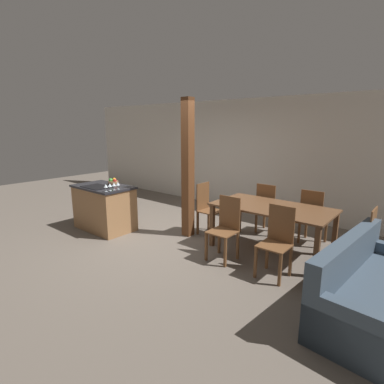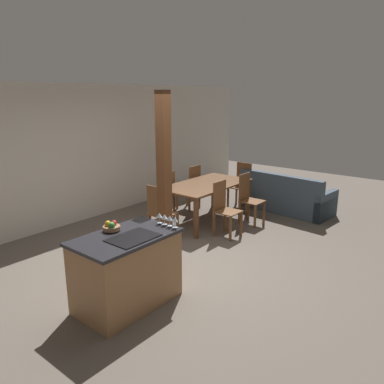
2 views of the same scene
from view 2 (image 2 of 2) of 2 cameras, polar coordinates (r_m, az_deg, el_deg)
name	(u,v)px [view 2 (image 2 of 2)]	position (r m, az deg, el deg)	size (l,w,h in m)	color
ground_plane	(178,261)	(5.87, -2.21, -10.50)	(16.00, 16.00, 0.00)	#665B51
wall_back	(65,156)	(7.57, -18.72, 5.23)	(11.20, 0.08, 2.70)	silver
kitchen_island	(127,270)	(4.66, -9.90, -11.62)	(1.24, 0.76, 0.91)	#9E7047
fruit_bowl	(111,227)	(4.64, -12.20, -5.17)	(0.21, 0.21, 0.11)	#99704C
wine_glass_near	(175,220)	(4.59, -2.60, -4.25)	(0.07, 0.07, 0.14)	silver
wine_glass_middle	(170,218)	(4.65, -3.42, -4.02)	(0.07, 0.07, 0.14)	silver
wine_glass_far	(165,217)	(4.71, -4.21, -3.80)	(0.07, 0.07, 0.14)	silver
wine_glass_end	(159,215)	(4.77, -4.99, -3.58)	(0.07, 0.07, 0.14)	silver
dining_table	(206,188)	(7.45, 2.15, 0.61)	(1.90, 1.03, 0.77)	brown
dining_chair_near_left	(224,208)	(6.75, 4.95, -2.42)	(0.40, 0.40, 0.99)	brown
dining_chair_near_right	(249,198)	(7.44, 8.65, -0.89)	(0.40, 0.40, 0.99)	brown
dining_chair_far_left	(165,194)	(7.63, -4.21, -0.37)	(0.40, 0.40, 0.99)	brown
dining_chair_far_right	(191,187)	(8.25, -0.16, 0.83)	(0.40, 0.40, 0.99)	brown
dining_chair_head_end	(160,212)	(6.52, -4.90, -3.04)	(0.40, 0.40, 0.99)	brown
dining_chair_foot_end	(241,184)	(8.56, 7.49, 1.21)	(0.40, 0.40, 0.99)	brown
couch	(286,198)	(8.45, 14.07, -0.90)	(0.98, 2.01, 0.85)	#3D4C5B
timber_post	(164,173)	(5.95, -4.28, 2.87)	(0.18, 0.18, 2.56)	brown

